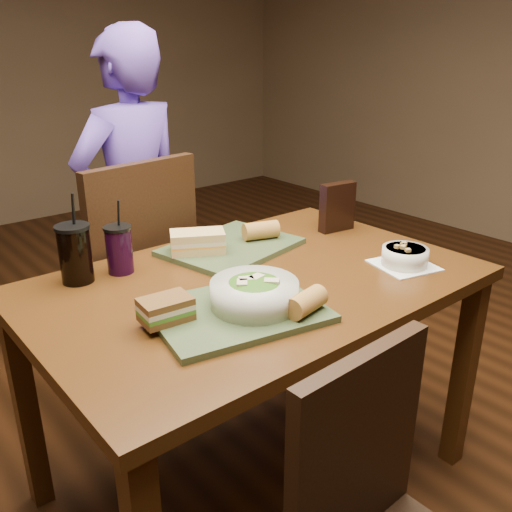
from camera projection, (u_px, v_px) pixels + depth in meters
The scene contains 15 objects.
ground at pixel (256, 477), 1.87m from camera, with size 6.00×6.00×0.00m, color #381C0B.
dining_table at pixel (256, 306), 1.63m from camera, with size 1.30×0.85×0.75m.
chair_far at pixel (135, 278), 2.04m from camera, with size 0.50×0.51×1.03m.
diner at pixel (134, 211), 2.29m from camera, with size 0.54×0.35×1.47m, color #583BA2.
tray_near at pixel (237, 311), 1.38m from camera, with size 0.42×0.32×0.02m, color #3A4A2B.
tray_far at pixel (231, 247), 1.82m from camera, with size 0.42×0.32×0.02m, color #3A4A2B.
salad_bowl at pixel (254, 292), 1.37m from camera, with size 0.23×0.23×0.07m.
soup_bowl at pixel (405, 256), 1.67m from camera, with size 0.21×0.21×0.07m.
sandwich_near at pixel (166, 309), 1.30m from camera, with size 0.13×0.09×0.06m.
sandwich_far at pixel (198, 242), 1.74m from camera, with size 0.20×0.17×0.07m.
baguette_near at pixel (306, 302), 1.34m from camera, with size 0.06×0.06×0.11m, color #AD7533.
baguette_far at pixel (261, 230), 1.85m from camera, with size 0.06×0.06×0.12m, color #AD7533.
cup_cola at pixel (75, 253), 1.54m from camera, with size 0.10×0.10×0.26m.
cup_berry at pixel (119, 249), 1.61m from camera, with size 0.08×0.08×0.22m.
chip_bag at pixel (337, 207), 1.97m from camera, with size 0.14×0.04×0.18m, color black.
Camera 1 is at (-0.93, -1.13, 1.39)m, focal length 38.00 mm.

